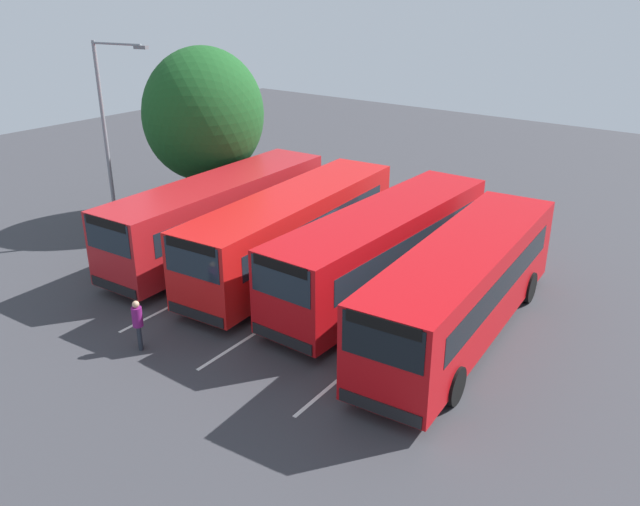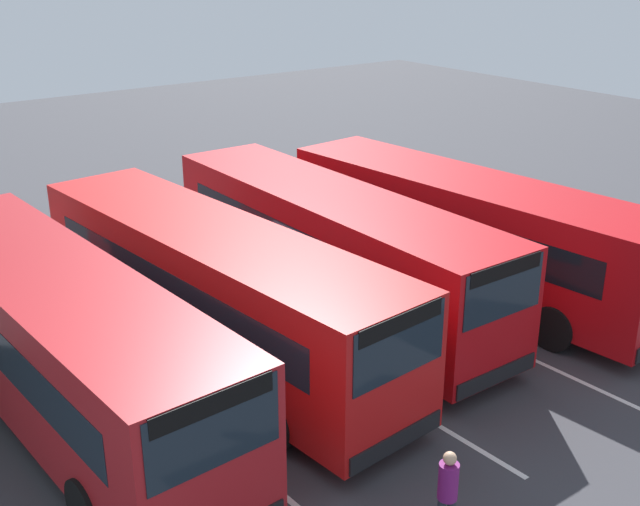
{
  "view_description": "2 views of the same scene",
  "coord_description": "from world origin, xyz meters",
  "px_view_note": "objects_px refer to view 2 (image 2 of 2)",
  "views": [
    {
      "loc": [
        17.76,
        12.88,
        10.39
      ],
      "look_at": [
        0.89,
        0.05,
        1.55
      ],
      "focal_mm": 36.44,
      "sensor_mm": 36.0,
      "label": 1
    },
    {
      "loc": [
        14.32,
        -9.6,
        8.86
      ],
      "look_at": [
        -0.03,
        1.03,
        1.89
      ],
      "focal_mm": 44.64,
      "sensor_mm": 36.0,
      "label": 2
    }
  ],
  "objects_px": {
    "bus_far_right": "(468,230)",
    "pedestrian": "(448,489)",
    "bus_far_left": "(60,339)",
    "bus_center_right": "(333,246)",
    "bus_center_left": "(216,288)"
  },
  "relations": [
    {
      "from": "bus_far_left",
      "to": "bus_far_right",
      "type": "xyz_separation_m",
      "value": [
        0.3,
        10.93,
        0.0
      ]
    },
    {
      "from": "bus_far_left",
      "to": "bus_far_right",
      "type": "distance_m",
      "value": 10.93
    },
    {
      "from": "bus_far_left",
      "to": "bus_center_right",
      "type": "height_order",
      "value": "same"
    },
    {
      "from": "bus_far_left",
      "to": "bus_center_left",
      "type": "bearing_deg",
      "value": 91.93
    },
    {
      "from": "bus_far_left",
      "to": "bus_center_left",
      "type": "distance_m",
      "value": 3.62
    },
    {
      "from": "bus_center_left",
      "to": "bus_center_right",
      "type": "distance_m",
      "value": 3.71
    },
    {
      "from": "bus_far_left",
      "to": "bus_center_right",
      "type": "relative_size",
      "value": 1.01
    },
    {
      "from": "bus_center_left",
      "to": "bus_far_right",
      "type": "distance_m",
      "value": 7.35
    },
    {
      "from": "bus_far_right",
      "to": "pedestrian",
      "type": "distance_m",
      "value": 9.99
    },
    {
      "from": "bus_far_left",
      "to": "bus_far_right",
      "type": "bearing_deg",
      "value": 85.1
    },
    {
      "from": "bus_center_right",
      "to": "pedestrian",
      "type": "distance_m",
      "value": 8.72
    },
    {
      "from": "bus_center_left",
      "to": "pedestrian",
      "type": "height_order",
      "value": "bus_center_left"
    },
    {
      "from": "bus_center_left",
      "to": "bus_far_right",
      "type": "bearing_deg",
      "value": 80.01
    },
    {
      "from": "bus_far_right",
      "to": "pedestrian",
      "type": "bearing_deg",
      "value": -53.12
    },
    {
      "from": "bus_far_left",
      "to": "pedestrian",
      "type": "distance_m",
      "value": 7.86
    }
  ]
}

